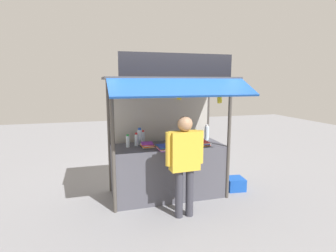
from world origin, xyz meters
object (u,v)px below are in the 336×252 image
object	(u,v)px
water_bottle_far_left	(128,141)
water_bottle_mid_left	(136,140)
magazine_stack_far_right	(202,143)
vendor_person	(185,157)
magazine_stack_right	(164,148)
plastic_crate	(235,184)
banana_bunch_inner_right	(220,99)
banana_bunch_rightmost	(179,95)
magazine_stack_rear_center	(147,145)
water_bottle_back_left	(207,133)
magazine_stack_front_left	(174,144)
water_bottle_back_right	(143,137)
water_bottle_mid_right	(140,137)
water_bottle_center	(190,133)

from	to	relation	value
water_bottle_far_left	water_bottle_mid_left	size ratio (longest dim) A/B	0.96
magazine_stack_far_right	vendor_person	size ratio (longest dim) A/B	0.17
magazine_stack_right	plastic_crate	distance (m)	1.71
water_bottle_mid_left	banana_bunch_inner_right	bearing A→B (deg)	-25.15
banana_bunch_rightmost	banana_bunch_inner_right	xyz separation A→B (m)	(0.70, -0.00, -0.06)
water_bottle_far_left	magazine_stack_rear_center	world-z (taller)	water_bottle_far_left
magazine_stack_far_right	plastic_crate	distance (m)	1.13
water_bottle_back_left	magazine_stack_rear_center	distance (m)	1.26
water_bottle_far_left	magazine_stack_front_left	bearing A→B (deg)	-8.05
water_bottle_back_right	water_bottle_mid_right	distance (m)	0.17
water_bottle_far_left	water_bottle_back_right	xyz separation A→B (m)	(0.32, 0.27, 0.00)
banana_bunch_rightmost	banana_bunch_inner_right	size ratio (longest dim) A/B	0.76
water_bottle_mid_left	magazine_stack_far_right	bearing A→B (deg)	-12.78
water_bottle_mid_left	banana_bunch_rightmost	world-z (taller)	banana_bunch_rightmost
water_bottle_mid_right	magazine_stack_front_left	bearing A→B (deg)	-22.71
water_bottle_mid_left	plastic_crate	world-z (taller)	water_bottle_mid_left
magazine_stack_right	banana_bunch_rightmost	bearing A→B (deg)	-48.30
magazine_stack_rear_center	banana_bunch_rightmost	xyz separation A→B (m)	(0.43, -0.46, 0.88)
water_bottle_back_left	water_bottle_center	size ratio (longest dim) A/B	1.04
magazine_stack_rear_center	water_bottle_far_left	bearing A→B (deg)	164.21
magazine_stack_far_right	water_bottle_back_left	bearing A→B (deg)	54.57
magazine_stack_rear_center	banana_bunch_rightmost	size ratio (longest dim) A/B	1.24
water_bottle_far_left	banana_bunch_inner_right	bearing A→B (deg)	-20.75
vendor_person	plastic_crate	bearing A→B (deg)	26.08
magazine_stack_front_left	vendor_person	bearing A→B (deg)	-95.72
magazine_stack_front_left	magazine_stack_rear_center	xyz separation A→B (m)	(-0.48, 0.02, 0.01)
magazine_stack_rear_center	plastic_crate	bearing A→B (deg)	-2.34
water_bottle_back_right	water_bottle_back_left	bearing A→B (deg)	-5.05
water_bottle_far_left	water_bottle_center	xyz separation A→B (m)	(1.25, 0.27, 0.03)
water_bottle_center	magazine_stack_front_left	distance (m)	0.60
water_bottle_mid_right	banana_bunch_inner_right	size ratio (longest dim) A/B	1.03
vendor_person	plastic_crate	size ratio (longest dim) A/B	4.71
water_bottle_back_left	water_bottle_far_left	world-z (taller)	water_bottle_back_left
water_bottle_mid_left	magazine_stack_far_right	size ratio (longest dim) A/B	0.88
water_bottle_far_left	banana_bunch_rightmost	bearing A→B (deg)	-36.03
water_bottle_center	magazine_stack_far_right	bearing A→B (deg)	-83.83
water_bottle_back_left	vendor_person	distance (m)	1.33
water_bottle_center	water_bottle_mid_left	bearing A→B (deg)	-168.81
banana_bunch_rightmost	plastic_crate	world-z (taller)	banana_bunch_rightmost
magazine_stack_right	magazine_stack_front_left	xyz separation A→B (m)	(0.25, 0.22, -0.01)
water_bottle_mid_right	magazine_stack_right	world-z (taller)	water_bottle_mid_right
water_bottle_center	magazine_stack_rear_center	bearing A→B (deg)	-158.35
water_bottle_center	banana_bunch_inner_right	xyz separation A→B (m)	(0.20, -0.82, 0.71)
magazine_stack_rear_center	banana_bunch_inner_right	bearing A→B (deg)	-22.14
water_bottle_center	vendor_person	distance (m)	1.27
water_bottle_mid_left	magazine_stack_far_right	distance (m)	1.17
water_bottle_far_left	banana_bunch_rightmost	world-z (taller)	banana_bunch_rightmost
water_bottle_far_left	vendor_person	xyz separation A→B (m)	(0.73, -0.88, -0.11)
water_bottle_back_left	water_bottle_mid_right	size ratio (longest dim) A/B	0.99
magazine_stack_far_right	banana_bunch_rightmost	distance (m)	1.09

